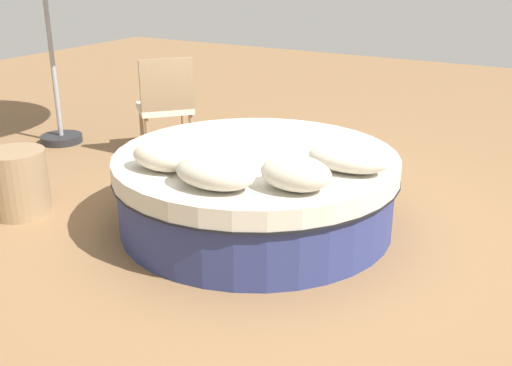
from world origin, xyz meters
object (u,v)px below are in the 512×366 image
round_bed (256,189)px  side_table (18,182)px  patio_chair (166,99)px  throw_pillow_1 (215,173)px  throw_pillow_2 (296,173)px  throw_pillow_3 (348,159)px  throw_pillow_0 (163,157)px

round_bed → side_table: round_bed is taller
round_bed → patio_chair: (-1.65, 1.06, 0.27)m
round_bed → side_table: bearing=-156.5°
throw_pillow_1 → throw_pillow_2: throw_pillow_2 is taller
patio_chair → side_table: patio_chair is taller
throw_pillow_2 → patio_chair: 2.70m
round_bed → throw_pillow_3: (0.71, 0.00, 0.36)m
round_bed → throw_pillow_0: size_ratio=4.44×
side_table → throw_pillow_1: bearing=1.3°
round_bed → throw_pillow_2: throw_pillow_2 is taller
round_bed → throw_pillow_2: 0.82m
throw_pillow_0 → throw_pillow_2: 0.93m
throw_pillow_2 → side_table: (-2.26, -0.27, -0.40)m
round_bed → throw_pillow_1: size_ratio=3.84×
round_bed → patio_chair: 1.98m
throw_pillow_3 → side_table: size_ratio=1.09×
round_bed → side_table: size_ratio=4.06×
round_bed → throw_pillow_0: 0.79m
throw_pillow_0 → throw_pillow_1: throw_pillow_1 is taller
round_bed → throw_pillow_3: bearing=0.0°
throw_pillow_1 → patio_chair: (-1.77, 1.76, -0.09)m
round_bed → patio_chair: size_ratio=2.13×
patio_chair → side_table: (-0.05, -1.80, -0.30)m
throw_pillow_0 → throw_pillow_1: size_ratio=0.87×
round_bed → throw_pillow_3: size_ratio=3.74×
throw_pillow_3 → patio_chair: 2.59m
throw_pillow_3 → side_table: throw_pillow_3 is taller
round_bed → side_table: 1.86m
throw_pillow_2 → throw_pillow_3: 0.50m
side_table → round_bed: bearing=23.5°
throw_pillow_0 → patio_chair: bearing=127.7°
patio_chair → throw_pillow_3: bearing=-71.5°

